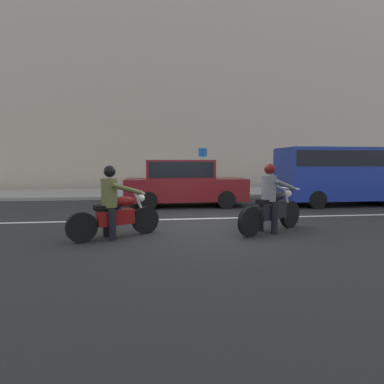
{
  "coord_description": "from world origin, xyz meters",
  "views": [
    {
      "loc": [
        -1.19,
        -7.61,
        1.63
      ],
      "look_at": [
        -0.38,
        -0.85,
        0.96
      ],
      "focal_mm": 28.09,
      "sensor_mm": 36.0,
      "label": 1
    }
  ],
  "objects_px": {
    "street_sign_post": "(203,164)",
    "parked_van_cobalt_blue": "(343,172)",
    "motorcycle_with_rider_gray": "(271,204)",
    "parked_sedan_maroon": "(183,183)",
    "motorcycle_with_rider_olive": "(114,209)"
  },
  "relations": [
    {
      "from": "parked_sedan_maroon",
      "to": "parked_van_cobalt_blue",
      "type": "bearing_deg",
      "value": -3.17
    },
    {
      "from": "parked_sedan_maroon",
      "to": "street_sign_post",
      "type": "xyz_separation_m",
      "value": [
        1.44,
        4.6,
        0.65
      ]
    },
    {
      "from": "motorcycle_with_rider_gray",
      "to": "street_sign_post",
      "type": "distance_m",
      "value": 9.09
    },
    {
      "from": "street_sign_post",
      "to": "parked_van_cobalt_blue",
      "type": "bearing_deg",
      "value": -46.41
    },
    {
      "from": "motorcycle_with_rider_gray",
      "to": "parked_van_cobalt_blue",
      "type": "height_order",
      "value": "parked_van_cobalt_blue"
    },
    {
      "from": "parked_sedan_maroon",
      "to": "street_sign_post",
      "type": "bearing_deg",
      "value": 72.6
    },
    {
      "from": "motorcycle_with_rider_gray",
      "to": "street_sign_post",
      "type": "xyz_separation_m",
      "value": [
        -0.22,
        9.04,
        0.88
      ]
    },
    {
      "from": "street_sign_post",
      "to": "parked_sedan_maroon",
      "type": "bearing_deg",
      "value": -107.4
    },
    {
      "from": "motorcycle_with_rider_gray",
      "to": "parked_sedan_maroon",
      "type": "height_order",
      "value": "parked_sedan_maroon"
    },
    {
      "from": "motorcycle_with_rider_olive",
      "to": "motorcycle_with_rider_gray",
      "type": "xyz_separation_m",
      "value": [
        3.57,
        0.16,
        0.01
      ]
    },
    {
      "from": "parked_van_cobalt_blue",
      "to": "parked_sedan_maroon",
      "type": "xyz_separation_m",
      "value": [
        -6.14,
        0.34,
        -0.39
      ]
    },
    {
      "from": "motorcycle_with_rider_olive",
      "to": "street_sign_post",
      "type": "distance_m",
      "value": 9.83
    },
    {
      "from": "parked_van_cobalt_blue",
      "to": "street_sign_post",
      "type": "xyz_separation_m",
      "value": [
        -4.7,
        4.94,
        0.26
      ]
    },
    {
      "from": "parked_sedan_maroon",
      "to": "motorcycle_with_rider_olive",
      "type": "bearing_deg",
      "value": -112.52
    },
    {
      "from": "parked_van_cobalt_blue",
      "to": "street_sign_post",
      "type": "bearing_deg",
      "value": 133.59
    }
  ]
}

